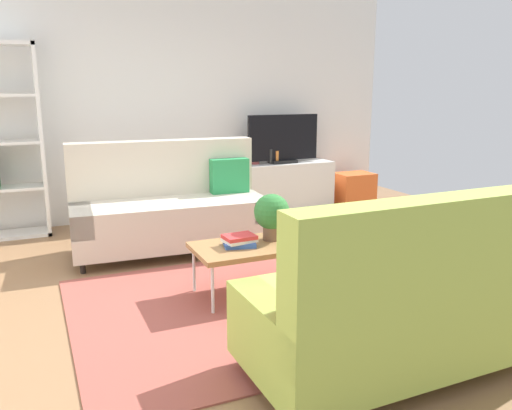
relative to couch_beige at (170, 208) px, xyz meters
The scene contains 17 objects.
ground_plane 1.39m from the couch_beige, 78.20° to the right, with size 7.68×7.68×0.00m, color #936B47.
wall_far 1.84m from the couch_beige, 79.92° to the left, with size 6.40×0.12×2.90m, color white.
area_rug 1.71m from the couch_beige, 78.39° to the right, with size 2.90×2.20×0.01m, color #9E4C42.
couch_beige is the anchor object (origin of this frame).
couch_green 2.92m from the couch_beige, 76.80° to the right, with size 1.91×0.86×1.10m.
coffee_table 1.47m from the couch_beige, 74.91° to the right, with size 1.10×0.56×0.42m.
tv_console 2.19m from the couch_beige, 32.36° to the left, with size 1.40×0.44×0.64m, color silver.
tv 2.24m from the couch_beige, 31.91° to the left, with size 1.00×0.20×0.64m.
storage_trunk 3.15m from the couch_beige, 19.98° to the left, with size 0.52×0.40×0.44m, color orange.
potted_plant 1.46m from the couch_beige, 70.04° to the right, with size 0.29×0.29×0.38m.
table_book_0 1.43m from the couch_beige, 82.43° to the right, with size 0.24×0.18×0.04m, color #3359B2.
table_book_1 1.43m from the couch_beige, 82.43° to the right, with size 0.24×0.18×0.02m, color silver.
table_book_2 1.43m from the couch_beige, 82.43° to the right, with size 0.24×0.18×0.03m, color red.
vase_0 1.78m from the couch_beige, 43.89° to the left, with size 0.13×0.13×0.14m, color #4C72B2.
vase_1 1.93m from the couch_beige, 39.87° to the left, with size 0.14×0.14×0.19m, color #B24C4C.
bottle_0 2.03m from the couch_beige, 34.26° to the left, with size 0.04×0.04×0.20m, color #262626.
bottle_1 2.11m from the couch_beige, 32.84° to the left, with size 0.04×0.04×0.17m, color orange.
Camera 1 is at (-1.52, -3.74, 1.64)m, focal length 36.42 mm.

